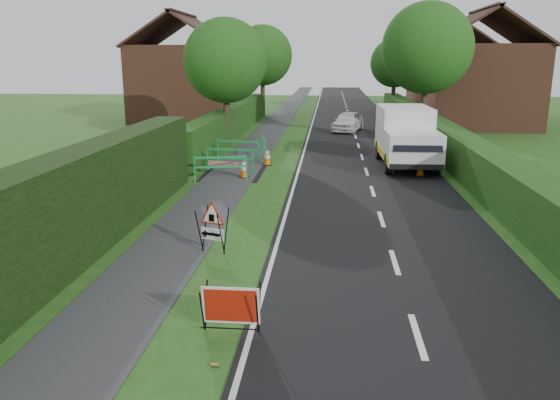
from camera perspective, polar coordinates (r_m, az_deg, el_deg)
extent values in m
plane|color=#224F16|center=(12.05, 0.42, -7.89)|extent=(120.00, 120.00, 0.00)
cube|color=black|center=(46.36, 7.21, 8.78)|extent=(6.00, 90.00, 0.02)
cube|color=#2D2D30|center=(46.49, 0.34, 8.91)|extent=(2.00, 90.00, 0.02)
cube|color=black|center=(13.40, -21.56, -6.60)|extent=(1.10, 18.00, 2.50)
cube|color=#14380F|center=(33.94, -4.93, 6.73)|extent=(1.00, 24.00, 1.80)
cube|color=#14380F|center=(28.05, 16.65, 4.52)|extent=(1.20, 50.00, 1.50)
cube|color=brown|center=(42.57, -9.89, 11.88)|extent=(7.00, 7.00, 5.50)
cube|color=#331E19|center=(43.05, -12.47, 16.91)|extent=(4.00, 7.40, 2.58)
cube|color=#331E19|center=(42.16, -7.72, 17.17)|extent=(4.00, 7.40, 2.58)
cube|color=#331E19|center=(42.64, -10.19, 18.52)|extent=(0.25, 7.40, 0.18)
cube|color=brown|center=(40.42, 20.02, 11.10)|extent=(7.00, 7.00, 5.50)
cube|color=#331E19|center=(40.03, 17.99, 16.76)|extent=(4.00, 7.40, 2.58)
cube|color=#331E19|center=(40.90, 22.97, 16.27)|extent=(4.00, 7.40, 2.58)
cube|color=#331E19|center=(40.49, 20.65, 18.07)|extent=(0.25, 7.40, 0.18)
cube|color=brown|center=(54.27, 17.36, 11.99)|extent=(7.00, 7.00, 5.50)
cube|color=#331E19|center=(53.95, 15.79, 16.18)|extent=(4.00, 7.40, 2.58)
cube|color=#331E19|center=(54.66, 19.54, 15.87)|extent=(4.00, 7.40, 2.58)
cube|color=#331E19|center=(54.33, 17.77, 17.18)|extent=(0.25, 7.40, 0.18)
cylinder|color=#2D2116|center=(29.80, -5.57, 8.17)|extent=(0.36, 0.36, 2.62)
sphere|color=#173E10|center=(29.62, -5.72, 14.30)|extent=(4.40, 4.40, 4.40)
cylinder|color=#2D2116|center=(33.69, 14.71, 8.81)|extent=(0.36, 0.36, 2.97)
sphere|color=#173E10|center=(33.55, 15.13, 15.09)|extent=(5.20, 5.20, 5.20)
cylinder|color=#2D2116|center=(45.55, -1.81, 10.55)|extent=(0.36, 0.36, 2.80)
sphere|color=#173E10|center=(45.44, -1.84, 14.88)|extent=(4.80, 4.80, 4.80)
cylinder|color=#2D2116|center=(49.52, 11.73, 10.38)|extent=(0.36, 0.36, 2.45)
sphere|color=#173E10|center=(49.41, 11.92, 13.86)|extent=(4.20, 4.20, 4.20)
cylinder|color=black|center=(9.58, -8.13, -11.46)|extent=(0.03, 0.29, 0.82)
cylinder|color=black|center=(9.84, -7.72, -10.70)|extent=(0.03, 0.29, 0.82)
cylinder|color=black|center=(9.41, -2.39, -11.81)|extent=(0.03, 0.29, 0.82)
cylinder|color=black|center=(9.68, -2.15, -11.01)|extent=(0.03, 0.29, 0.82)
cylinder|color=black|center=(9.60, -5.27, -13.22)|extent=(1.00, 0.03, 0.02)
cube|color=white|center=(9.57, -5.15, -10.92)|extent=(1.00, 0.12, 0.72)
cube|color=#B31B0C|center=(9.56, -5.17, -10.96)|extent=(0.91, 0.10, 0.62)
cylinder|color=black|center=(13.32, -8.44, -3.24)|extent=(0.13, 0.33, 1.10)
cylinder|color=black|center=(13.54, -7.84, -2.91)|extent=(0.13, 0.33, 1.10)
cylinder|color=black|center=(13.03, -6.21, -3.56)|extent=(0.13, 0.33, 1.10)
cylinder|color=black|center=(13.26, -5.63, -3.23)|extent=(0.13, 0.33, 1.10)
cube|color=white|center=(13.29, -7.07, -3.56)|extent=(0.59, 0.20, 0.30)
cube|color=black|center=(13.28, -7.10, -3.58)|extent=(0.42, 0.14, 0.07)
cone|color=black|center=(13.40, -7.99, -3.45)|extent=(0.19, 0.21, 0.18)
cube|color=black|center=(13.16, -7.17, -1.87)|extent=(0.13, 0.05, 0.18)
cube|color=silver|center=(25.38, 12.78, 7.17)|extent=(2.23, 3.52, 2.08)
cube|color=silver|center=(22.87, 13.70, 5.32)|extent=(2.20, 2.29, 1.27)
cube|color=black|center=(21.77, 14.21, 5.67)|extent=(1.90, 0.29, 0.58)
cube|color=yellow|center=(24.36, 10.49, 5.04)|extent=(0.14, 5.32, 0.26)
cube|color=yellow|center=(24.71, 15.52, 4.88)|extent=(0.14, 5.32, 0.26)
cube|color=black|center=(21.93, 14.06, 3.40)|extent=(2.11, 0.18, 0.22)
cylinder|color=black|center=(22.78, 11.22, 3.74)|extent=(0.28, 0.87, 0.86)
cylinder|color=black|center=(23.11, 15.99, 3.61)|extent=(0.28, 0.87, 0.86)
cylinder|color=black|center=(26.17, 10.30, 5.17)|extent=(0.28, 0.87, 0.86)
cylinder|color=black|center=(26.46, 14.48, 5.04)|extent=(0.28, 0.87, 0.86)
cube|color=black|center=(22.80, 14.43, 2.51)|extent=(0.38, 0.38, 0.04)
cone|color=#E05907|center=(22.72, 14.49, 3.49)|extent=(0.32, 0.32, 0.75)
cylinder|color=white|center=(22.73, 14.48, 3.40)|extent=(0.25, 0.25, 0.14)
cylinder|color=white|center=(22.69, 14.51, 3.86)|extent=(0.17, 0.17, 0.10)
cube|color=black|center=(26.11, 14.56, 4.00)|extent=(0.38, 0.38, 0.04)
cone|color=#E05907|center=(26.05, 14.61, 4.85)|extent=(0.32, 0.32, 0.75)
cylinder|color=white|center=(26.05, 14.61, 4.77)|extent=(0.25, 0.25, 0.14)
cylinder|color=white|center=(26.02, 14.64, 5.18)|extent=(0.17, 0.17, 0.10)
cube|color=black|center=(27.10, 12.92, 4.47)|extent=(0.38, 0.38, 0.04)
cone|color=#E05907|center=(27.03, 12.96, 5.30)|extent=(0.32, 0.32, 0.75)
cylinder|color=white|center=(27.04, 12.96, 5.22)|extent=(0.25, 0.25, 0.14)
cylinder|color=white|center=(27.01, 12.98, 5.61)|extent=(0.17, 0.17, 0.10)
cube|color=black|center=(21.79, -3.79, 2.40)|extent=(0.38, 0.38, 0.04)
cone|color=#E05907|center=(21.71, -3.80, 3.42)|extent=(0.32, 0.32, 0.75)
cylinder|color=white|center=(21.72, -3.80, 3.32)|extent=(0.25, 0.25, 0.14)
cylinder|color=white|center=(21.68, -3.81, 3.81)|extent=(0.17, 0.17, 0.10)
cube|color=black|center=(24.35, -1.34, 3.73)|extent=(0.38, 0.38, 0.04)
cone|color=#E05907|center=(24.28, -1.34, 4.64)|extent=(0.32, 0.32, 0.75)
cylinder|color=white|center=(24.29, -1.34, 4.56)|extent=(0.25, 0.25, 0.14)
cylinder|color=white|center=(24.26, -1.35, 4.99)|extent=(0.17, 0.17, 0.10)
cube|color=#188541|center=(21.20, -8.92, 3.24)|extent=(0.06, 0.06, 1.00)
cube|color=#188541|center=(21.30, -3.53, 3.44)|extent=(0.06, 0.06, 1.00)
cube|color=#188541|center=(21.15, -6.25, 4.46)|extent=(1.95, 0.56, 0.08)
cube|color=#188541|center=(21.22, -6.22, 3.48)|extent=(1.95, 0.56, 0.08)
cube|color=#188541|center=(21.29, -8.87, 1.97)|extent=(0.15, 0.35, 0.04)
cube|color=#188541|center=(21.40, -3.51, 2.18)|extent=(0.15, 0.35, 0.04)
cube|color=#188541|center=(23.30, -7.58, 4.31)|extent=(0.06, 0.06, 1.00)
cube|color=#188541|center=(22.70, -2.81, 4.15)|extent=(0.06, 0.06, 1.00)
cube|color=#188541|center=(22.91, -5.25, 5.26)|extent=(1.99, 0.30, 0.08)
cube|color=#188541|center=(22.97, -5.23, 4.35)|extent=(1.99, 0.30, 0.08)
cube|color=#188541|center=(23.39, -7.54, 3.15)|extent=(0.10, 0.35, 0.04)
cube|color=#188541|center=(22.79, -2.80, 2.96)|extent=(0.10, 0.35, 0.04)
cube|color=#188541|center=(25.55, -6.50, 5.24)|extent=(0.06, 0.06, 1.00)
cube|color=#188541|center=(24.87, -2.21, 5.07)|extent=(0.06, 0.06, 1.00)
cube|color=#188541|center=(25.13, -4.40, 6.11)|extent=(1.98, 0.41, 0.08)
cube|color=#188541|center=(25.18, -4.39, 5.27)|extent=(1.98, 0.41, 0.08)
cube|color=#188541|center=(25.63, -6.47, 4.18)|extent=(0.12, 0.36, 0.04)
cube|color=#188541|center=(24.96, -2.20, 3.99)|extent=(0.12, 0.36, 0.04)
cube|color=#188541|center=(25.08, -1.58, 5.16)|extent=(0.06, 0.06, 1.00)
cube|color=#188541|center=(27.05, -1.84, 5.85)|extent=(0.06, 0.06, 1.00)
cube|color=#188541|center=(26.00, -1.72, 6.43)|extent=(0.40, 1.98, 0.08)
cube|color=#188541|center=(26.06, -1.72, 5.62)|extent=(0.40, 1.98, 0.08)
cube|color=#188541|center=(25.16, -1.57, 4.08)|extent=(0.36, 0.12, 0.04)
cube|color=#188541|center=(27.13, -1.83, 4.85)|extent=(0.36, 0.12, 0.04)
cube|color=red|center=(22.27, -5.68, 2.57)|extent=(1.47, 0.39, 0.25)
cylinder|color=#BF7F4C|center=(8.85, -6.80, -16.91)|extent=(0.12, 0.07, 0.07)
imported|color=white|center=(35.98, 7.10, 8.15)|extent=(2.43, 4.03, 1.29)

